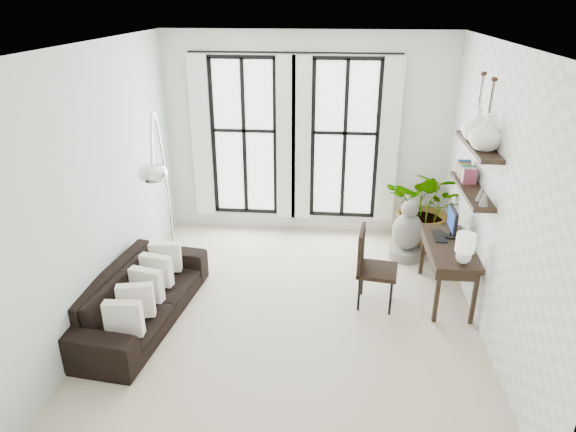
# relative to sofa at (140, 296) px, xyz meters

# --- Properties ---
(floor) EXTENTS (5.00, 5.00, 0.00)m
(floor) POSITION_rel_sofa_xyz_m (1.80, 0.38, -0.33)
(floor) COLOR beige
(floor) RESTS_ON ground
(ceiling) EXTENTS (5.00, 5.00, 0.00)m
(ceiling) POSITION_rel_sofa_xyz_m (1.80, 0.38, 2.87)
(ceiling) COLOR white
(ceiling) RESTS_ON wall_back
(wall_left) EXTENTS (0.00, 5.00, 5.00)m
(wall_left) POSITION_rel_sofa_xyz_m (-0.45, 0.38, 1.27)
(wall_left) COLOR silver
(wall_left) RESTS_ON floor
(wall_right) EXTENTS (0.00, 5.00, 5.00)m
(wall_right) POSITION_rel_sofa_xyz_m (4.05, 0.38, 1.27)
(wall_right) COLOR white
(wall_right) RESTS_ON floor
(wall_back) EXTENTS (4.50, 0.00, 4.50)m
(wall_back) POSITION_rel_sofa_xyz_m (1.80, 2.88, 1.27)
(wall_back) COLOR white
(wall_back) RESTS_ON floor
(windows) EXTENTS (3.26, 0.13, 2.65)m
(windows) POSITION_rel_sofa_xyz_m (1.60, 2.81, 1.23)
(windows) COLOR white
(windows) RESTS_ON wall_back
(wall_shelves) EXTENTS (0.25, 1.30, 0.60)m
(wall_shelves) POSITION_rel_sofa_xyz_m (3.91, 0.93, 1.40)
(wall_shelves) COLOR black
(wall_shelves) RESTS_ON wall_right
(sofa) EXTENTS (1.13, 2.34, 0.66)m
(sofa) POSITION_rel_sofa_xyz_m (0.00, 0.00, 0.00)
(sofa) COLOR black
(sofa) RESTS_ON floor
(throw_pillows) EXTENTS (0.40, 1.52, 0.40)m
(throw_pillows) POSITION_rel_sofa_xyz_m (0.10, 0.00, 0.17)
(throw_pillows) COLOR silver
(throw_pillows) RESTS_ON sofa
(plant) EXTENTS (1.51, 1.42, 1.32)m
(plant) POSITION_rel_sofa_xyz_m (3.69, 2.35, 0.33)
(plant) COLOR #2D7228
(plant) RESTS_ON floor
(desk) EXTENTS (0.54, 1.28, 1.15)m
(desk) POSITION_rel_sofa_xyz_m (3.75, 0.84, 0.38)
(desk) COLOR black
(desk) RESTS_ON floor
(desk_chair) EXTENTS (0.55, 0.55, 1.03)m
(desk_chair) POSITION_rel_sofa_xyz_m (2.75, 0.64, 0.26)
(desk_chair) COLOR black
(desk_chair) RESTS_ON floor
(arc_lamp) EXTENTS (0.74, 1.88, 2.43)m
(arc_lamp) POSITION_rel_sofa_xyz_m (0.10, 0.81, 1.56)
(arc_lamp) COLOR silver
(arc_lamp) RESTS_ON floor
(buddha) EXTENTS (0.51, 0.51, 0.92)m
(buddha) POSITION_rel_sofa_xyz_m (3.38, 1.96, 0.06)
(buddha) COLOR gray
(buddha) RESTS_ON floor
(vase_a) EXTENTS (0.37, 0.37, 0.38)m
(vase_a) POSITION_rel_sofa_xyz_m (3.91, 0.64, 1.94)
(vase_a) COLOR white
(vase_a) RESTS_ON shelf_upper
(vase_b) EXTENTS (0.37, 0.37, 0.38)m
(vase_b) POSITION_rel_sofa_xyz_m (3.91, 1.04, 1.94)
(vase_b) COLOR white
(vase_b) RESTS_ON shelf_upper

